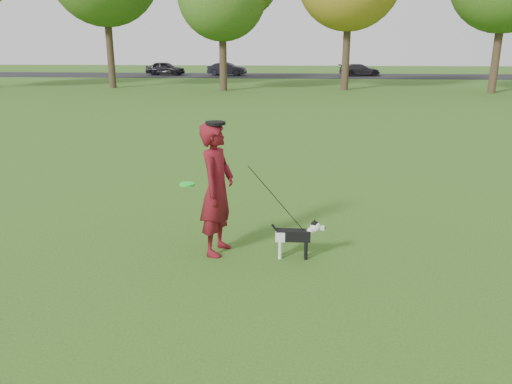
# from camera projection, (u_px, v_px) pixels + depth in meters

# --- Properties ---
(ground) EXTENTS (120.00, 120.00, 0.00)m
(ground) POSITION_uv_depth(u_px,v_px,m) (258.00, 238.00, 8.34)
(ground) COLOR #285116
(ground) RESTS_ON ground
(road) EXTENTS (120.00, 7.00, 0.02)m
(road) POSITION_uv_depth(u_px,v_px,m) (287.00, 76.00, 46.51)
(road) COLOR black
(road) RESTS_ON ground
(man) EXTENTS (0.64, 0.83, 2.04)m
(man) POSITION_uv_depth(u_px,v_px,m) (217.00, 189.00, 7.51)
(man) COLOR #610D15
(man) RESTS_ON ground
(dog) EXTENTS (0.82, 0.16, 0.62)m
(dog) POSITION_uv_depth(u_px,v_px,m) (297.00, 235.00, 7.48)
(dog) COLOR black
(dog) RESTS_ON ground
(car_left) EXTENTS (3.79, 1.85, 1.24)m
(car_left) POSITION_uv_depth(u_px,v_px,m) (165.00, 68.00, 47.10)
(car_left) COLOR black
(car_left) RESTS_ON road
(car_mid) EXTENTS (3.72, 1.71, 1.18)m
(car_mid) POSITION_uv_depth(u_px,v_px,m) (227.00, 69.00, 46.71)
(car_mid) COLOR black
(car_mid) RESTS_ON road
(car_right) EXTENTS (3.93, 2.07, 1.09)m
(car_right) POSITION_uv_depth(u_px,v_px,m) (360.00, 70.00, 45.89)
(car_right) COLOR black
(car_right) RESTS_ON road
(man_held_items) EXTENTS (1.89, 0.37, 1.63)m
(man_held_items) POSITION_uv_depth(u_px,v_px,m) (272.00, 195.00, 7.37)
(man_held_items) COLOR #1CE32E
(man_held_items) RESTS_ON ground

